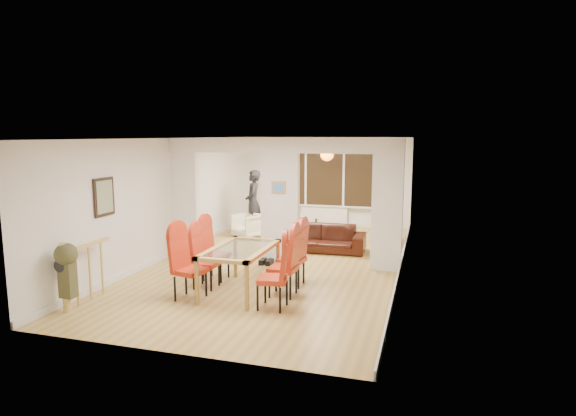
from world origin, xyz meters
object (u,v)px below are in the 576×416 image
at_px(person, 253,202).
at_px(bowl, 321,227).
at_px(dining_chair_lb, 206,259).
at_px(dining_chair_rc, 291,255).
at_px(dining_table, 240,270).
at_px(dining_chair_la, 190,265).
at_px(armchair, 248,226).
at_px(dining_chair_lc, 216,251).
at_px(television, 386,232).
at_px(bottle, 316,223).
at_px(dining_chair_ra, 272,274).
at_px(coffee_table, 314,232).
at_px(sofa, 320,238).
at_px(dining_chair_rb, 283,264).

distance_m(person, bowl, 1.93).
distance_m(dining_chair_lb, dining_chair_rc, 1.51).
height_order(dining_table, bowl, dining_table).
distance_m(dining_chair_rc, bowl, 4.28).
bearing_deg(dining_chair_la, armchair, 113.75).
bearing_deg(dining_chair_lc, television, 61.55).
xyz_separation_m(dining_table, armchair, (-1.47, 4.21, -0.08)).
bearing_deg(bottle, armchair, -158.62).
relative_size(dining_chair_ra, person, 0.63).
distance_m(dining_chair_la, person, 5.28).
height_order(television, bottle, television).
xyz_separation_m(dining_chair_la, dining_chair_rc, (1.38, 1.17, -0.02)).
bearing_deg(bowl, dining_chair_ra, -85.36).
bearing_deg(dining_chair_ra, dining_chair_lc, 131.24).
xyz_separation_m(dining_chair_la, coffee_table, (0.81, 5.40, -0.45)).
bearing_deg(sofa, bowl, 99.72).
xyz_separation_m(armchair, bowl, (1.79, 0.66, -0.05)).
distance_m(dining_chair_lb, sofa, 3.51).
relative_size(dining_chair_lc, armchair, 1.56).
bearing_deg(person, dining_chair_rc, 10.08).
relative_size(dining_chair_rb, bottle, 4.37).
bearing_deg(sofa, armchair, 154.79).
xyz_separation_m(dining_chair_lb, dining_chair_rc, (1.40, 0.56, 0.04)).
bearing_deg(dining_chair_rc, dining_chair_ra, -82.31).
xyz_separation_m(dining_chair_lc, dining_chair_rb, (1.46, -0.52, 0.01)).
xyz_separation_m(dining_chair_lc, dining_chair_ra, (1.47, -1.13, 0.01)).
height_order(person, bottle, person).
distance_m(dining_table, dining_chair_ra, 0.97).
height_order(dining_chair_la, bowl, dining_chair_la).
bearing_deg(dining_chair_ra, armchair, 103.65).
xyz_separation_m(person, coffee_table, (1.65, 0.20, -0.75)).
bearing_deg(sofa, dining_chair_ra, -90.47).
distance_m(dining_chair_lc, person, 4.19).
xyz_separation_m(dining_table, bottle, (0.19, 4.87, -0.03)).
bearing_deg(dining_chair_lc, dining_chair_lb, -79.00).
height_order(dining_chair_la, television, dining_chair_la).
bearing_deg(dining_table, dining_chair_lc, 142.25).
relative_size(dining_table, bowl, 7.46).
relative_size(sofa, bowl, 9.25).
xyz_separation_m(person, bottle, (1.69, 0.21, -0.51)).
distance_m(sofa, bowl, 1.60).
bearing_deg(dining_table, person, 107.85).
bearing_deg(person, dining_chair_rb, 7.11).
xyz_separation_m(dining_chair_ra, bottle, (-0.57, 5.44, -0.19)).
distance_m(dining_chair_lc, bowl, 4.45).
bearing_deg(dining_chair_la, dining_table, 53.97).
xyz_separation_m(armchair, coffee_table, (1.62, 0.64, -0.20)).
bearing_deg(dining_chair_lc, armchair, 107.96).
bearing_deg(coffee_table, bowl, 8.01).
relative_size(dining_table, armchair, 2.44).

